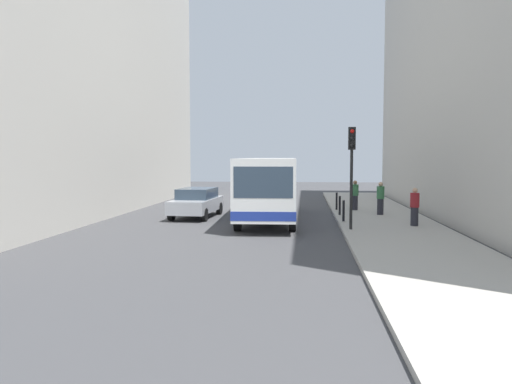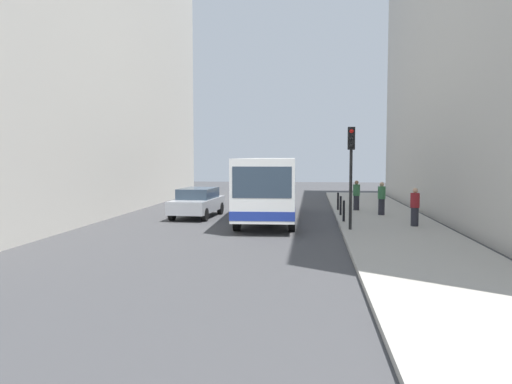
# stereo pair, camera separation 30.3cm
# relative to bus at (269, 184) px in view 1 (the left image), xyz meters

# --- Properties ---
(ground_plane) EXTENTS (80.00, 80.00, 0.00)m
(ground_plane) POSITION_rel_bus_xyz_m (0.08, -2.78, -1.73)
(ground_plane) COLOR #424244
(sidewalk) EXTENTS (4.40, 40.00, 0.15)m
(sidewalk) POSITION_rel_bus_xyz_m (5.48, -2.78, -1.65)
(sidewalk) COLOR #ADA89E
(sidewalk) RESTS_ON ground
(building_left) EXTENTS (7.00, 32.00, 16.59)m
(building_left) POSITION_rel_bus_xyz_m (-11.42, 1.22, 6.57)
(building_left) COLOR #BCB7AD
(building_left) RESTS_ON ground
(building_right) EXTENTS (7.00, 32.00, 16.60)m
(building_right) POSITION_rel_bus_xyz_m (11.58, 1.22, 6.57)
(building_right) COLOR #BCB7AD
(building_right) RESTS_ON ground
(bus) EXTENTS (2.93, 11.11, 3.00)m
(bus) POSITION_rel_bus_xyz_m (0.00, 0.00, 0.00)
(bus) COLOR white
(bus) RESTS_ON ground
(car_beside_bus) EXTENTS (2.09, 4.51, 1.48)m
(car_beside_bus) POSITION_rel_bus_xyz_m (-3.69, 0.41, -0.94)
(car_beside_bus) COLOR #A5A8AD
(car_beside_bus) RESTS_ON ground
(traffic_light) EXTENTS (0.28, 0.33, 4.10)m
(traffic_light) POSITION_rel_bus_xyz_m (3.63, -4.16, 1.28)
(traffic_light) COLOR black
(traffic_light) RESTS_ON sidewalk
(bollard_near) EXTENTS (0.11, 0.11, 0.95)m
(bollard_near) POSITION_rel_bus_xyz_m (3.53, -1.63, -1.10)
(bollard_near) COLOR black
(bollard_near) RESTS_ON sidewalk
(bollard_mid) EXTENTS (0.11, 0.11, 0.95)m
(bollard_mid) POSITION_rel_bus_xyz_m (3.53, 0.88, -1.10)
(bollard_mid) COLOR black
(bollard_mid) RESTS_ON sidewalk
(bollard_far) EXTENTS (0.11, 0.11, 0.95)m
(bollard_far) POSITION_rel_bus_xyz_m (3.53, 3.39, -1.10)
(bollard_far) COLOR black
(bollard_far) RESTS_ON sidewalk
(pedestrian_near_signal) EXTENTS (0.38, 0.38, 1.61)m
(pedestrian_near_signal) POSITION_rel_bus_xyz_m (6.41, -2.84, -0.78)
(pedestrian_near_signal) COLOR #26262D
(pedestrian_near_signal) RESTS_ON sidewalk
(pedestrian_mid_sidewalk) EXTENTS (0.38, 0.38, 1.66)m
(pedestrian_mid_sidewalk) POSITION_rel_bus_xyz_m (5.59, 1.19, -0.75)
(pedestrian_mid_sidewalk) COLOR #26262D
(pedestrian_mid_sidewalk) RESTS_ON sidewalk
(pedestrian_far_sidewalk) EXTENTS (0.38, 0.38, 1.63)m
(pedestrian_far_sidewalk) POSITION_rel_bus_xyz_m (4.53, 3.34, -0.77)
(pedestrian_far_sidewalk) COLOR #26262D
(pedestrian_far_sidewalk) RESTS_ON sidewalk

